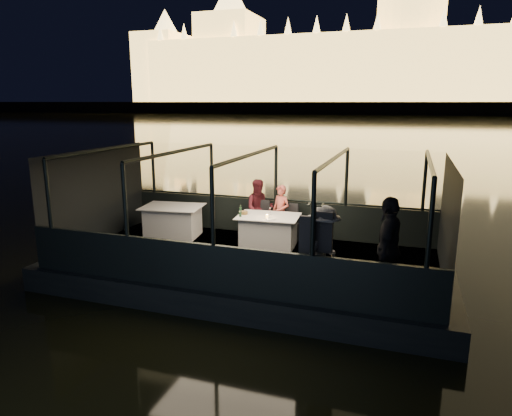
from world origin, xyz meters
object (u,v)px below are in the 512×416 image
(chair_port_right, at_px, (288,224))
(coat_stand, at_px, (314,249))
(person_woman_coral, at_px, (281,210))
(passenger_stripe, at_px, (323,249))
(wine_bottle, at_px, (240,211))
(person_man_maroon, at_px, (259,208))
(passenger_dark, at_px, (388,252))
(dining_table_central, at_px, (268,231))
(dining_table_aft, at_px, (173,222))
(chair_port_left, at_px, (259,221))

(chair_port_right, bearing_deg, coat_stand, -56.32)
(coat_stand, relative_size, person_woman_coral, 1.26)
(passenger_stripe, xyz_separation_m, wine_bottle, (-2.34, 2.05, 0.06))
(person_man_maroon, xyz_separation_m, passenger_dark, (3.31, -2.87, 0.10))
(chair_port_right, bearing_deg, person_woman_coral, 158.53)
(passenger_dark, bearing_deg, coat_stand, -63.59)
(dining_table_central, height_order, person_woman_coral, person_woman_coral)
(chair_port_right, xyz_separation_m, person_man_maroon, (-0.81, 0.16, 0.30))
(person_woman_coral, relative_size, passenger_stripe, 0.84)
(dining_table_central, bearing_deg, dining_table_aft, 178.65)
(passenger_dark, bearing_deg, person_man_maroon, -122.88)
(passenger_dark, bearing_deg, dining_table_central, -119.03)
(wine_bottle, bearing_deg, chair_port_left, 78.58)
(dining_table_central, distance_m, passenger_dark, 3.59)
(passenger_stripe, relative_size, wine_bottle, 5.91)
(dining_table_aft, relative_size, coat_stand, 0.86)
(chair_port_right, height_order, person_woman_coral, person_woman_coral)
(chair_port_left, xyz_separation_m, chair_port_right, (0.77, 0.01, 0.00))
(dining_table_central, distance_m, person_woman_coral, 0.81)
(passenger_stripe, bearing_deg, dining_table_central, 46.60)
(person_man_maroon, bearing_deg, dining_table_central, -80.06)
(chair_port_right, relative_size, person_woman_coral, 0.67)
(passenger_stripe, bearing_deg, person_woman_coral, 38.17)
(dining_table_aft, bearing_deg, person_man_maroon, 17.16)
(dining_table_aft, height_order, chair_port_right, chair_port_right)
(dining_table_aft, distance_m, chair_port_left, 2.23)
(person_woman_coral, relative_size, passenger_dark, 0.75)
(chair_port_left, xyz_separation_m, passenger_stripe, (2.16, -2.90, 0.40))
(dining_table_central, height_order, chair_port_left, chair_port_left)
(coat_stand, distance_m, wine_bottle, 3.17)
(dining_table_aft, distance_m, person_woman_coral, 2.80)
(person_woman_coral, height_order, passenger_stripe, passenger_stripe)
(passenger_stripe, xyz_separation_m, passenger_dark, (1.11, 0.20, 0.00))
(dining_table_central, xyz_separation_m, dining_table_aft, (-2.60, 0.06, 0.00))
(dining_table_aft, relative_size, wine_bottle, 5.41)
(chair_port_left, xyz_separation_m, coat_stand, (2.05, -3.11, 0.45))
(coat_stand, bearing_deg, person_man_maroon, 122.54)
(dining_table_aft, distance_m, chair_port_right, 2.99)
(coat_stand, bearing_deg, passenger_dark, 18.39)
(person_woman_coral, xyz_separation_m, wine_bottle, (-0.70, -1.02, 0.17))
(dining_table_central, relative_size, chair_port_left, 1.51)
(passenger_dark, bearing_deg, wine_bottle, -110.21)
(passenger_stripe, height_order, wine_bottle, passenger_stripe)
(dining_table_aft, height_order, passenger_stripe, passenger_stripe)
(chair_port_right, distance_m, wine_bottle, 1.36)
(dining_table_central, bearing_deg, passenger_stripe, -53.50)
(coat_stand, distance_m, person_man_maroon, 3.88)
(dining_table_aft, xyz_separation_m, person_woman_coral, (2.70, 0.66, 0.36))
(coat_stand, xyz_separation_m, person_man_maroon, (-2.09, 3.27, -0.15))
(passenger_dark, bearing_deg, chair_port_right, -129.29)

